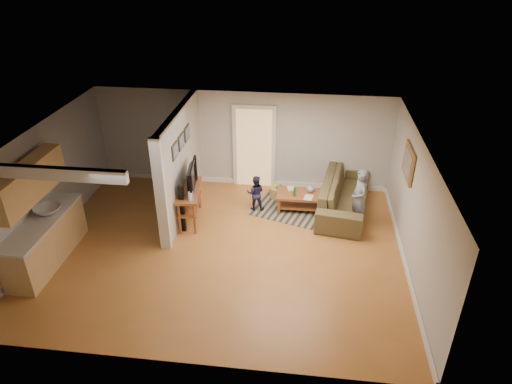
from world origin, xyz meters
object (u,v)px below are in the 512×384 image
sofa (343,208)px  child (356,225)px  coffee_table (301,197)px  tv_console (189,192)px  speaker_right (192,194)px  toddler (256,209)px  toy_basket (278,192)px  speaker_left (182,209)px

sofa → child: child is taller
sofa → coffee_table: size_ratio=2.38×
tv_console → child: bearing=-4.0°
speaker_right → toddler: (1.49, 0.28, -0.48)m
coffee_table → speaker_right: speaker_right is taller
toy_basket → tv_console: bearing=-145.2°
sofa → tv_console: 3.74m
tv_console → toy_basket: size_ratio=3.26×
speaker_left → speaker_right: bearing=86.0°
sofa → child: bearing=-152.1°
child → tv_console: bearing=-102.3°
toy_basket → coffee_table: bearing=-41.9°
tv_console → child: 3.86m
tv_console → speaker_right: tv_console is taller
coffee_table → toddler: (-1.08, -0.13, -0.34)m
toy_basket → sofa: bearing=-12.9°
coffee_table → speaker_left: speaker_left is taller
child → speaker_left: bearing=-96.2°
speaker_right → sofa: bearing=7.7°
tv_console → speaker_left: size_ratio=1.20×
toy_basket → toddler: (-0.50, -0.66, -0.15)m
tv_console → toddler: size_ratio=1.52×
coffee_table → speaker_left: (-2.57, -1.23, 0.22)m
sofa → speaker_left: speaker_left is taller
sofa → toy_basket: (-1.62, 0.37, 0.15)m
toy_basket → toddler: size_ratio=0.47×
coffee_table → speaker_right: bearing=-170.8°
speaker_left → tv_console: bearing=77.3°
sofa → speaker_right: bearing=107.7°
coffee_table → toddler: bearing=-172.9°
child → toddler: bearing=-116.3°
speaker_right → toddler: 1.59m
coffee_table → tv_console: (-2.50, -0.81, 0.40)m
coffee_table → tv_console: tv_console is taller
child → toy_basket: bearing=-136.2°
speaker_left → speaker_right: (0.00, 0.82, -0.09)m
coffee_table → speaker_left: bearing=-154.3°
sofa → tv_console: bearing=113.9°
tv_console → speaker_right: (-0.07, 0.39, -0.27)m
speaker_right → toddler: size_ratio=1.07×
child → toddler: child is taller
coffee_table → child: bearing=-23.5°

